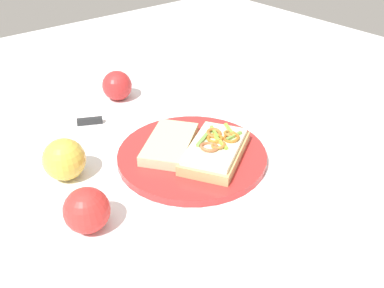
% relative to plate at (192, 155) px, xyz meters
% --- Properties ---
extents(ground_plane, '(2.00, 2.00, 0.00)m').
position_rel_plate_xyz_m(ground_plane, '(0.00, 0.00, -0.01)').
color(ground_plane, white).
rests_on(ground_plane, ground).
extents(plate, '(0.30, 0.30, 0.02)m').
position_rel_plate_xyz_m(plate, '(0.00, 0.00, 0.00)').
color(plate, red).
rests_on(plate, ground_plane).
extents(sandwich, '(0.20, 0.17, 0.04)m').
position_rel_plate_xyz_m(sandwich, '(-0.03, 0.04, 0.02)').
color(sandwich, tan).
rests_on(sandwich, plate).
extents(bread_slice_side, '(0.17, 0.16, 0.02)m').
position_rel_plate_xyz_m(bread_slice_side, '(0.02, -0.04, 0.02)').
color(bread_slice_side, beige).
rests_on(bread_slice_side, plate).
extents(apple_0, '(0.09, 0.09, 0.07)m').
position_rel_plate_xyz_m(apple_0, '(-0.03, -0.33, 0.03)').
color(apple_0, red).
rests_on(apple_0, ground_plane).
extents(apple_1, '(0.09, 0.09, 0.08)m').
position_rel_plate_xyz_m(apple_1, '(0.26, 0.05, 0.03)').
color(apple_1, red).
rests_on(apple_1, ground_plane).
extents(apple_2, '(0.11, 0.11, 0.08)m').
position_rel_plate_xyz_m(apple_2, '(0.22, -0.11, 0.03)').
color(apple_2, gold).
rests_on(apple_2, ground_plane).
extents(knife, '(0.11, 0.07, 0.01)m').
position_rel_plate_xyz_m(knife, '(0.10, -0.26, -0.00)').
color(knife, silver).
rests_on(knife, ground_plane).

